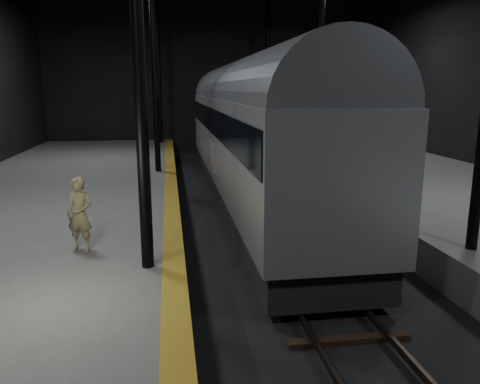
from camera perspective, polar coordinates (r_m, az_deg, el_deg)
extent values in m
plane|color=black|center=(14.84, 4.56, -6.18)|extent=(44.00, 44.00, 0.00)
cube|color=#585855|center=(14.93, -24.82, -5.20)|extent=(9.00, 43.80, 1.00)
cube|color=olive|center=(14.17, -8.28, -2.92)|extent=(0.50, 43.80, 0.01)
cube|color=#3F3328|center=(14.64, 1.82, -5.70)|extent=(0.08, 43.00, 0.14)
cube|color=#3F3328|center=(14.96, 7.27, -5.40)|extent=(0.08, 43.00, 0.14)
cube|color=black|center=(14.82, 4.57, -5.96)|extent=(2.40, 42.00, 0.12)
cylinder|color=black|center=(9.77, -12.44, 19.63)|extent=(0.26, 0.26, 10.00)
cylinder|color=black|center=(21.72, -10.43, 15.62)|extent=(0.26, 0.26, 10.00)
cylinder|color=black|center=(22.83, 9.75, 15.49)|extent=(0.26, 0.26, 10.00)
cylinder|color=black|center=(33.70, -9.86, 14.46)|extent=(0.26, 0.26, 10.00)
cylinder|color=black|center=(34.43, 3.31, 14.57)|extent=(0.26, 0.26, 10.00)
cube|color=#ADAFB5|center=(19.39, 1.10, 6.61)|extent=(3.13, 21.59, 3.24)
cube|color=black|center=(19.70, 1.08, 0.73)|extent=(2.86, 21.16, 0.92)
cube|color=black|center=(19.33, 1.11, 8.84)|extent=(3.20, 21.27, 0.97)
cylinder|color=slate|center=(19.29, 1.13, 11.40)|extent=(3.07, 21.37, 3.07)
cube|color=black|center=(12.70, 6.88, -7.95)|extent=(1.94, 2.37, 0.38)
cube|color=black|center=(27.13, -1.62, 3.12)|extent=(1.94, 2.37, 0.38)
cube|color=silver|center=(18.20, -3.30, 4.15)|extent=(0.04, 0.81, 1.13)
cube|color=silver|center=(19.48, -3.66, 4.69)|extent=(0.04, 0.81, 1.13)
cylinder|color=red|center=(18.43, -3.40, 3.40)|extent=(0.03, 0.28, 0.28)
cylinder|color=red|center=(19.70, -3.75, 3.99)|extent=(0.03, 0.28, 0.28)
imported|color=#908558|center=(11.51, -18.97, -2.60)|extent=(0.75, 0.62, 1.76)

